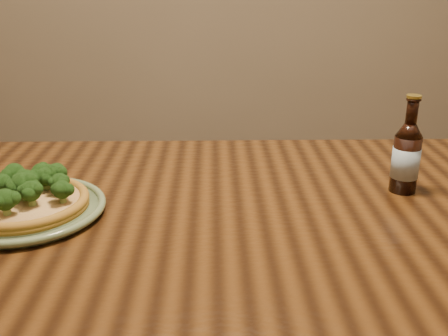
{
  "coord_description": "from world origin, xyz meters",
  "views": [
    {
      "loc": [
        -0.03,
        -0.75,
        1.17
      ],
      "look_at": [
        -0.01,
        0.17,
        0.82
      ],
      "focal_mm": 42.0,
      "sensor_mm": 36.0,
      "label": 1
    }
  ],
  "objects_px": {
    "pizza": "(26,197)",
    "plate": "(27,209)",
    "table": "(228,262)",
    "beer_bottle": "(406,157)"
  },
  "relations": [
    {
      "from": "pizza",
      "to": "plate",
      "type": "bearing_deg",
      "value": -92.19
    },
    {
      "from": "plate",
      "to": "pizza",
      "type": "distance_m",
      "value": 0.02
    },
    {
      "from": "table",
      "to": "pizza",
      "type": "xyz_separation_m",
      "value": [
        -0.37,
        0.02,
        0.13
      ]
    },
    {
      "from": "table",
      "to": "plate",
      "type": "height_order",
      "value": "plate"
    },
    {
      "from": "pizza",
      "to": "beer_bottle",
      "type": "relative_size",
      "value": 1.15
    },
    {
      "from": "plate",
      "to": "beer_bottle",
      "type": "bearing_deg",
      "value": 7.4
    },
    {
      "from": "plate",
      "to": "pizza",
      "type": "height_order",
      "value": "pizza"
    },
    {
      "from": "table",
      "to": "plate",
      "type": "distance_m",
      "value": 0.38
    },
    {
      "from": "beer_bottle",
      "to": "pizza",
      "type": "bearing_deg",
      "value": 171.29
    },
    {
      "from": "pizza",
      "to": "beer_bottle",
      "type": "distance_m",
      "value": 0.73
    }
  ]
}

